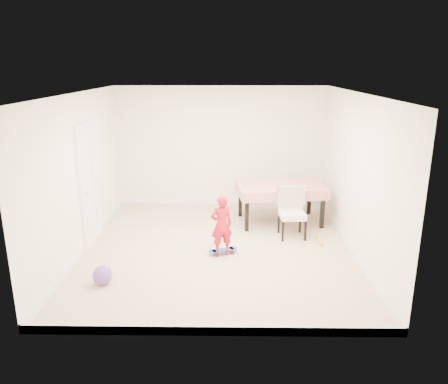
{
  "coord_description": "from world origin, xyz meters",
  "views": [
    {
      "loc": [
        0.2,
        -6.88,
        3.03
      ],
      "look_at": [
        0.1,
        0.2,
        0.95
      ],
      "focal_mm": 35.0,
      "sensor_mm": 36.0,
      "label": 1
    }
  ],
  "objects_px": {
    "skateboard": "(223,252)",
    "balloon": "(102,275)",
    "child": "(222,227)",
    "dining_chair": "(292,213)",
    "dining_table": "(280,203)"
  },
  "relations": [
    {
      "from": "child",
      "to": "balloon",
      "type": "bearing_deg",
      "value": 13.01
    },
    {
      "from": "dining_table",
      "to": "dining_chair",
      "type": "distance_m",
      "value": 0.8
    },
    {
      "from": "child",
      "to": "skateboard",
      "type": "bearing_deg",
      "value": -128.83
    },
    {
      "from": "child",
      "to": "balloon",
      "type": "distance_m",
      "value": 1.99
    },
    {
      "from": "balloon",
      "to": "child",
      "type": "bearing_deg",
      "value": 31.0
    },
    {
      "from": "child",
      "to": "balloon",
      "type": "height_order",
      "value": "child"
    },
    {
      "from": "dining_table",
      "to": "skateboard",
      "type": "bearing_deg",
      "value": -132.37
    },
    {
      "from": "dining_chair",
      "to": "skateboard",
      "type": "xyz_separation_m",
      "value": [
        -1.24,
        -0.77,
        -0.42
      ]
    },
    {
      "from": "skateboard",
      "to": "balloon",
      "type": "distance_m",
      "value": 2.01
    },
    {
      "from": "dining_table",
      "to": "skateboard",
      "type": "xyz_separation_m",
      "value": [
        -1.1,
        -1.55,
        -0.35
      ]
    },
    {
      "from": "dining_chair",
      "to": "child",
      "type": "relative_size",
      "value": 0.91
    },
    {
      "from": "dining_chair",
      "to": "balloon",
      "type": "height_order",
      "value": "dining_chair"
    },
    {
      "from": "skateboard",
      "to": "child",
      "type": "bearing_deg",
      "value": -132.2
    },
    {
      "from": "dining_table",
      "to": "child",
      "type": "distance_m",
      "value": 1.97
    },
    {
      "from": "dining_chair",
      "to": "balloon",
      "type": "distance_m",
      "value": 3.48
    }
  ]
}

